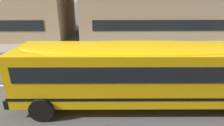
{
  "coord_description": "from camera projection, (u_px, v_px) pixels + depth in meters",
  "views": [
    {
      "loc": [
        2.08,
        -8.85,
        4.58
      ],
      "look_at": [
        2.21,
        -0.91,
        1.64
      ],
      "focal_mm": 28.35,
      "sensor_mm": 36.0,
      "label": 1
    }
  ],
  "objects": [
    {
      "name": "ground_plane",
      "position": [
        72.0,
        85.0,
        9.85
      ],
      "size": [
        400.0,
        400.0,
        0.0
      ],
      "primitive_type": "plane",
      "color": "#4C4C4F"
    },
    {
      "name": "sidewalk_far",
      "position": [
        88.0,
        48.0,
        17.21
      ],
      "size": [
        120.0,
        3.0,
        0.01
      ],
      "primitive_type": "cube",
      "color": "gray",
      "rests_on": "ground_plane"
    },
    {
      "name": "lane_centreline",
      "position": [
        72.0,
        85.0,
        9.85
      ],
      "size": [
        110.0,
        0.16,
        0.01
      ],
      "primitive_type": "cube",
      "color": "silver",
      "rests_on": "ground_plane"
    },
    {
      "name": "school_bus",
      "position": [
        149.0,
        69.0,
        7.62
      ],
      "size": [
        12.61,
        3.06,
        2.81
      ],
      "rotation": [
        0.0,
        0.0,
        -0.01
      ],
      "color": "yellow",
      "rests_on": "ground_plane"
    }
  ]
}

